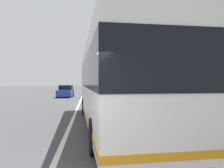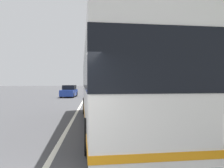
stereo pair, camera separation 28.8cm
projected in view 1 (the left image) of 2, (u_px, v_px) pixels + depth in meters
The scene contains 7 objects.
sidewalk_curb at pixel (185, 113), 13.50m from camera, with size 110.00×3.60×0.14m, color #9E998E.
lane_divider_line at pixel (74, 116), 12.78m from camera, with size 110.00×0.16×0.01m, color silver.
coach_bus at pixel (114, 81), 9.90m from camera, with size 12.09×3.23×3.59m.
car_ahead_same_lane at pixel (98, 90), 35.12m from camera, with size 4.33×2.07×1.40m.
car_oncoming at pixel (66, 92), 28.83m from camera, with size 4.26×1.98×1.56m.
car_behind_bus at pixel (96, 88), 47.31m from camera, with size 4.32×2.05×1.59m.
utility_pole at pixel (146, 59), 21.20m from camera, with size 0.32×0.32×8.42m, color slate.
Camera 1 is at (-2.93, -0.82, 1.97)m, focal length 35.34 mm.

